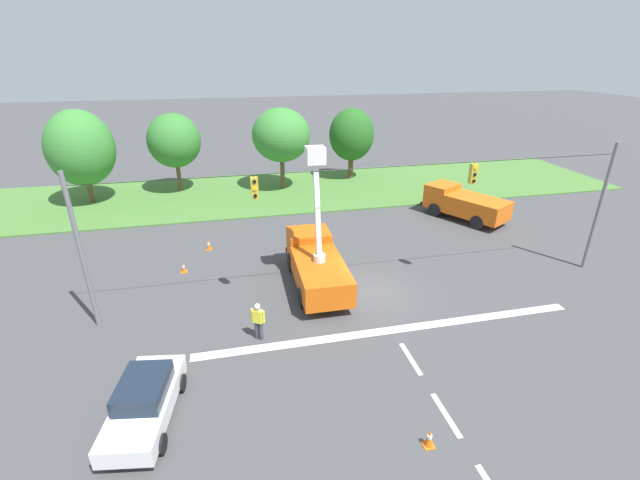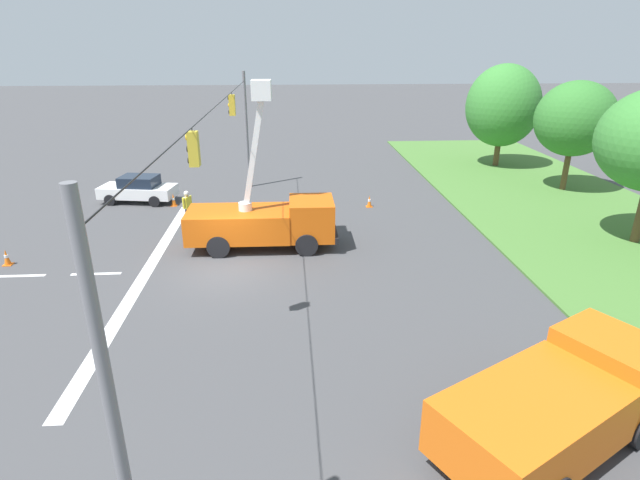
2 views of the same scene
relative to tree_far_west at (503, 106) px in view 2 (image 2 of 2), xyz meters
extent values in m
plane|color=#424244|center=(17.60, -18.32, -4.49)|extent=(200.00, 200.00, 0.00)
cube|color=silver|center=(17.60, -21.65, -4.49)|extent=(17.60, 0.50, 0.01)
cube|color=silver|center=(17.60, -23.65, -4.49)|extent=(0.20, 2.00, 0.01)
cube|color=silver|center=(17.60, -26.65, -4.49)|extent=(0.20, 2.00, 0.01)
cylinder|color=slate|center=(4.60, -18.32, -0.89)|extent=(0.20, 0.20, 7.20)
cylinder|color=slate|center=(30.60, -18.32, -0.89)|extent=(0.20, 0.20, 7.20)
cylinder|color=black|center=(17.60, -18.32, 2.11)|extent=(26.00, 0.03, 0.03)
cylinder|color=black|center=(12.06, -18.32, 2.06)|extent=(0.02, 0.02, 0.10)
cube|color=gold|center=(12.06, -18.32, 1.53)|extent=(0.32, 0.28, 0.96)
cylinder|color=black|center=(12.06, -18.48, 1.85)|extent=(0.16, 0.05, 0.16)
cylinder|color=yellow|center=(12.06, -18.48, 1.53)|extent=(0.16, 0.05, 0.16)
cylinder|color=black|center=(12.06, -18.48, 1.21)|extent=(0.16, 0.05, 0.16)
cylinder|color=black|center=(22.61, -18.32, 2.06)|extent=(0.02, 0.02, 0.10)
cube|color=gold|center=(22.61, -18.32, 1.53)|extent=(0.32, 0.28, 0.96)
cylinder|color=yellow|center=(22.61, -18.48, 1.85)|extent=(0.16, 0.05, 0.16)
cylinder|color=black|center=(22.61, -18.48, 1.53)|extent=(0.16, 0.05, 0.16)
cylinder|color=black|center=(22.61, -18.48, 1.21)|extent=(0.16, 0.05, 0.16)
cylinder|color=brown|center=(0.00, 0.00, -3.31)|extent=(0.41, 0.41, 2.37)
ellipsoid|color=#387F33|center=(0.00, 0.00, 0.01)|extent=(5.02, 5.34, 5.87)
cylinder|color=brown|center=(6.84, 1.63, -3.18)|extent=(0.35, 0.35, 2.62)
ellipsoid|color=#33752D|center=(6.84, 1.63, 0.00)|extent=(4.38, 4.78, 4.49)
cylinder|color=brown|center=(15.75, 0.37, -3.14)|extent=(0.39, 0.39, 2.71)
cube|color=#D6560F|center=(15.10, -18.02, -3.35)|extent=(2.45, 4.62, 1.29)
cube|color=#D6560F|center=(15.13, -14.74, -3.13)|extent=(2.32, 1.99, 1.72)
cube|color=#1E2838|center=(15.14, -14.05, -2.83)|extent=(2.04, 0.12, 0.77)
cube|color=black|center=(15.14, -13.68, -3.84)|extent=(2.40, 0.18, 0.30)
cylinder|color=black|center=(14.02, -14.99, -3.99)|extent=(0.29, 1.00, 1.00)
cylinder|color=black|center=(16.23, -15.02, -3.99)|extent=(0.29, 1.00, 1.00)
cylinder|color=black|center=(13.99, -18.83, -3.99)|extent=(0.29, 1.00, 1.00)
cylinder|color=black|center=(16.19, -18.86, -3.99)|extent=(0.29, 1.00, 1.00)
cylinder|color=silver|center=(15.10, -17.70, -2.53)|extent=(0.60, 0.60, 0.36)
cube|color=white|center=(15.11, -17.23, -0.25)|extent=(0.25, 1.17, 4.96)
cube|color=white|center=(15.11, -16.77, 2.46)|extent=(0.91, 0.81, 0.80)
cube|color=orange|center=(28.26, -10.65, -3.33)|extent=(4.12, 4.79, 1.33)
cube|color=orange|center=(26.80, -8.06, -3.13)|extent=(2.88, 2.68, 1.72)
cube|color=#1E2838|center=(26.50, -7.52, -2.83)|extent=(1.82, 1.09, 0.78)
cube|color=black|center=(26.33, -7.22, -3.84)|extent=(2.17, 1.31, 0.30)
cylinder|color=black|center=(25.96, -8.81, -3.99)|extent=(0.73, 1.01, 1.00)
cylinder|color=black|center=(27.66, -11.83, -3.99)|extent=(0.73, 1.01, 1.00)
cube|color=white|center=(7.56, -24.61, -3.85)|extent=(2.42, 4.53, 0.64)
cube|color=#192333|center=(7.59, -24.46, -3.23)|extent=(1.81, 2.28, 0.60)
cylinder|color=black|center=(8.20, -26.06, -4.17)|extent=(0.30, 0.66, 0.64)
cylinder|color=black|center=(6.50, -25.78, -4.17)|extent=(0.30, 0.66, 0.64)
cylinder|color=black|center=(8.63, -23.43, -4.17)|extent=(0.30, 0.66, 0.64)
cylinder|color=black|center=(6.92, -23.15, -4.17)|extent=(0.30, 0.66, 0.64)
cylinder|color=#383842|center=(11.60, -20.90, -4.07)|extent=(0.18, 0.18, 0.85)
cylinder|color=#383842|center=(11.77, -21.00, -4.07)|extent=(0.18, 0.18, 0.85)
cube|color=yellow|center=(11.69, -20.95, -3.34)|extent=(0.47, 0.41, 0.60)
cube|color=silver|center=(11.69, -20.95, -3.34)|extent=(0.40, 0.28, 0.62)
cylinder|color=yellow|center=(11.45, -20.81, -3.31)|extent=(0.11, 0.11, 0.55)
cylinder|color=yellow|center=(11.92, -21.09, -3.31)|extent=(0.11, 0.11, 0.55)
sphere|color=tan|center=(11.69, -20.95, -2.91)|extent=(0.22, 0.22, 0.22)
sphere|color=white|center=(11.69, -20.95, -2.85)|extent=(0.26, 0.26, 0.26)
cube|color=orange|center=(8.08, -13.92, -4.48)|extent=(0.36, 0.36, 0.03)
cone|color=orange|center=(8.08, -13.92, -4.18)|extent=(0.23, 0.23, 0.57)
cylinder|color=white|center=(8.08, -13.92, -4.15)|extent=(0.14, 0.14, 0.10)
cube|color=orange|center=(16.44, -27.67, -4.48)|extent=(0.36, 0.36, 0.03)
cone|color=orange|center=(16.44, -27.67, -4.13)|extent=(0.27, 0.27, 0.67)
cylinder|color=white|center=(16.44, -27.67, -4.10)|extent=(0.17, 0.17, 0.12)
cube|color=orange|center=(9.42, -11.16, -4.48)|extent=(0.36, 0.36, 0.03)
cone|color=orange|center=(9.42, -11.16, -4.14)|extent=(0.26, 0.26, 0.65)
cylinder|color=white|center=(9.42, -11.16, -4.10)|extent=(0.16, 0.16, 0.12)
cube|color=orange|center=(8.53, -22.38, -4.48)|extent=(0.36, 0.36, 0.03)
cone|color=orange|center=(8.53, -22.38, -4.10)|extent=(0.29, 0.29, 0.72)
cylinder|color=white|center=(8.53, -22.38, -4.07)|extent=(0.18, 0.18, 0.13)
cube|color=orange|center=(6.43, -28.99, -4.48)|extent=(0.36, 0.36, 0.03)
cone|color=orange|center=(6.43, -28.99, -4.09)|extent=(0.30, 0.30, 0.75)
cylinder|color=white|center=(6.43, -28.99, -4.05)|extent=(0.19, 0.19, 0.13)
camera|label=1|loc=(10.95, -36.43, 7.07)|focal=24.00mm
camera|label=2|loc=(36.48, -15.72, 4.23)|focal=28.00mm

